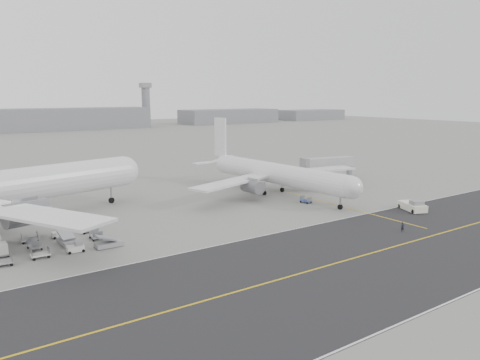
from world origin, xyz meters
TOP-DOWN VIEW (x-y plane):
  - ground at (0.00, 0.00)m, footprint 700.00×700.00m
  - taxiway at (5.02, -17.98)m, footprint 220.00×59.00m
  - horizon_buildings at (30.00, 260.00)m, footprint 520.00×28.00m
  - control_tower at (100.00, 265.00)m, footprint 7.00×7.00m
  - airliner_b at (26.45, 22.69)m, footprint 48.16×48.84m
  - pushback_tug at (38.90, -5.78)m, footprint 4.94×8.07m
  - jet_bridge at (50.42, 29.09)m, footprint 16.48×6.26m
  - gse_cluster at (-25.78, 11.49)m, footprint 22.19×17.06m
  - stray_dolly at (26.11, 11.41)m, footprint 1.68×2.47m
  - ground_crew_a at (24.81, -13.81)m, footprint 0.71×0.56m

SIDE VIEW (x-z plane):
  - ground at x=0.00m, z-range 0.00..0.00m
  - horizon_buildings at x=30.00m, z-range -14.00..14.00m
  - gse_cluster at x=-25.78m, z-range -0.98..0.98m
  - stray_dolly at x=26.11m, z-range -0.71..0.71m
  - taxiway at x=5.02m, z-range -0.01..0.03m
  - ground_crew_a at x=24.81m, z-range 0.00..1.71m
  - pushback_tug at x=38.90m, z-range -0.21..2.10m
  - jet_bridge at x=50.42m, z-range 1.21..7.36m
  - airliner_b at x=26.45m, z-range -3.56..13.28m
  - control_tower at x=100.00m, z-range 0.63..31.88m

